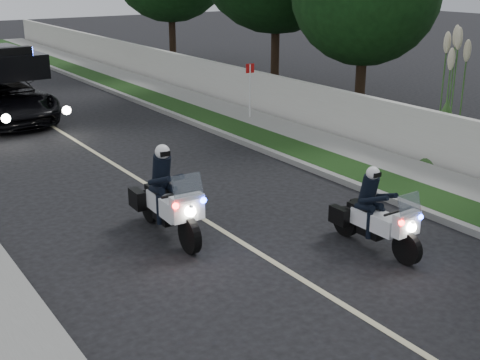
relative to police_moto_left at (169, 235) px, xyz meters
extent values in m
plane|color=black|center=(1.02, -2.06, 0.00)|extent=(120.00, 120.00, 0.00)
cube|color=gray|center=(5.12, 7.94, 0.07)|extent=(0.20, 60.00, 0.15)
cube|color=#193814|center=(5.82, 7.94, 0.08)|extent=(1.20, 60.00, 0.16)
cube|color=gray|center=(7.12, 7.94, 0.08)|extent=(1.40, 60.00, 0.16)
cube|color=beige|center=(8.12, 7.94, 0.75)|extent=(0.22, 60.00, 1.50)
cube|color=#BFB78C|center=(1.02, 7.94, 0.00)|extent=(0.12, 50.00, 0.01)
imported|color=black|center=(-0.14, 12.20, 0.00)|extent=(2.98, 5.93, 2.82)
camera|label=1|loc=(-5.29, -10.40, 5.09)|focal=47.01mm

